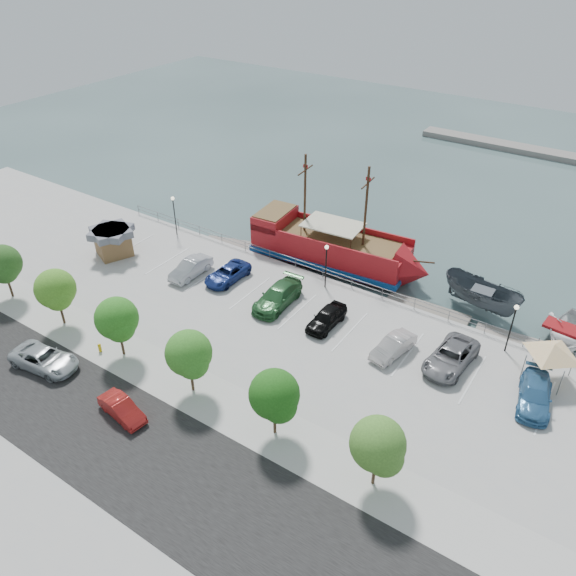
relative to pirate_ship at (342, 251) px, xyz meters
The scene contains 33 objects.
ground 11.85m from the pirate_ship, 84.37° to the right, with size 160.00×160.00×0.00m, color #304848.
land_slab 32.70m from the pirate_ship, 87.99° to the right, with size 100.00×58.00×1.20m, color #A4A4A4.
street 27.68m from the pirate_ship, 87.62° to the right, with size 100.00×8.00×0.04m, color black.
sidewalk 21.69m from the pirate_ship, 86.96° to the right, with size 100.00×4.00×0.05m, color #B3B2AF.
seawall_railing 4.03m from the pirate_ship, 73.37° to the right, with size 50.00×0.06×1.00m.
far_shore 44.79m from the pirate_ship, 75.58° to the left, with size 40.00×3.00×0.80m, color gray.
pirate_ship is the anchor object (origin of this frame).
patrol_boat 13.53m from the pirate_ship, ahead, with size 2.75×7.32×2.83m, color #424950.
speedboat 20.86m from the pirate_ship, ahead, with size 4.59×6.43×1.33m, color silver.
dock_west 11.85m from the pirate_ship, 167.98° to the right, with size 6.37×1.82×0.36m, color gray.
dock_mid 10.26m from the pirate_ship, 13.96° to the right, with size 7.29×2.08×0.42m, color gray.
dock_east 17.82m from the pirate_ship, ahead, with size 6.73×1.92×0.38m, color gray.
shed 22.34m from the pirate_ship, 148.91° to the right, with size 4.42×4.42×2.76m.
canopy_tent 21.50m from the pirate_ship, 17.81° to the right, with size 4.62×4.62×3.49m.
street_van 27.90m from the pirate_ship, 112.23° to the right, with size 2.45×5.32×1.48m, color #A5ADB1.
street_sedan 26.15m from the pirate_ship, 94.61° to the right, with size 1.36×3.89×1.28m, color #AB1E1B.
fire_hydrant 24.02m from the pirate_ship, 110.89° to the right, with size 0.26×0.26×0.75m.
lamp_post_left 17.74m from the pirate_ship, 163.03° to the right, with size 0.36×0.36×4.28m.
lamp_post_mid 5.65m from the pirate_ship, 77.42° to the right, with size 0.36×0.36×4.28m.
lamp_post_right 18.02m from the pirate_ship, 16.69° to the right, with size 0.36×0.36×4.28m.
tree_a 30.10m from the pirate_ship, 133.64° to the right, with size 3.30×3.20×5.00m.
tree_b 25.79m from the pirate_ship, 122.26° to the right, with size 3.30×3.20×5.00m.
tree_c 22.85m from the pirate_ship, 107.16° to the right, with size 3.30×3.20×5.00m.
tree_d 21.85m from the pirate_ship, 89.22° to the right, with size 3.30×3.20×5.00m.
tree_e 23.03m from the pirate_ship, 71.43° to the right, with size 3.30×3.20×5.00m.
tree_f 26.11m from the pirate_ship, 56.64° to the right, with size 3.30×3.20×5.00m.
parked_car_b 14.51m from the pirate_ship, 134.57° to the right, with size 1.62×4.65×1.53m, color #A7AAB0.
parked_car_c 11.37m from the pirate_ship, 127.13° to the right, with size 2.23×4.84×1.35m, color navy.
parked_car_d 9.77m from the pirate_ship, 95.03° to the right, with size 2.33×5.73×1.66m, color #296031.
parked_car_e 10.76m from the pirate_ship, 67.56° to the right, with size 1.78×4.42×1.51m, color black.
parked_car_f 14.39m from the pirate_ship, 45.36° to the right, with size 1.49×4.27×1.41m, color beige.
parked_car_g 16.86m from the pirate_ship, 32.67° to the right, with size 2.60×5.64×1.57m, color slate.
parked_car_h 22.48m from the pirate_ship, 25.44° to the right, with size 2.10×5.16×1.50m, color teal.
Camera 1 is at (20.59, -30.33, 27.78)m, focal length 35.00 mm.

